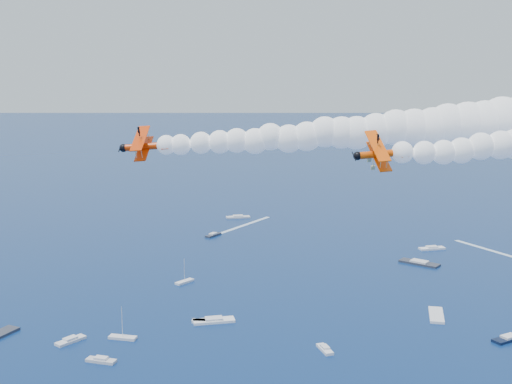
% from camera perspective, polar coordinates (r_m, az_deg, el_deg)
% --- Properties ---
extents(biplane_lead, '(10.76, 11.61, 8.07)m').
position_cam_1_polar(biplane_lead, '(91.09, 10.44, 3.16)').
color(biplane_lead, '#F44E05').
extents(biplane_trail, '(10.76, 12.02, 8.16)m').
position_cam_1_polar(biplane_trail, '(102.41, -9.28, 3.79)').
color(biplane_trail, '#E23604').
extents(smoke_trail_trail, '(66.34, 52.19, 11.74)m').
position_cam_1_polar(smoke_trail_trail, '(100.82, 8.65, 5.09)').
color(smoke_trail_trail, white).
extents(spectator_boats, '(207.19, 172.16, 0.70)m').
position_cam_1_polar(spectator_boats, '(205.46, 11.38, -8.92)').
color(spectator_boats, '#303441').
rests_on(spectator_boats, ground).
extents(boat_wakes, '(122.68, 201.82, 0.04)m').
position_cam_1_polar(boat_wakes, '(234.10, 0.56, -6.36)').
color(boat_wakes, white).
rests_on(boat_wakes, ground).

